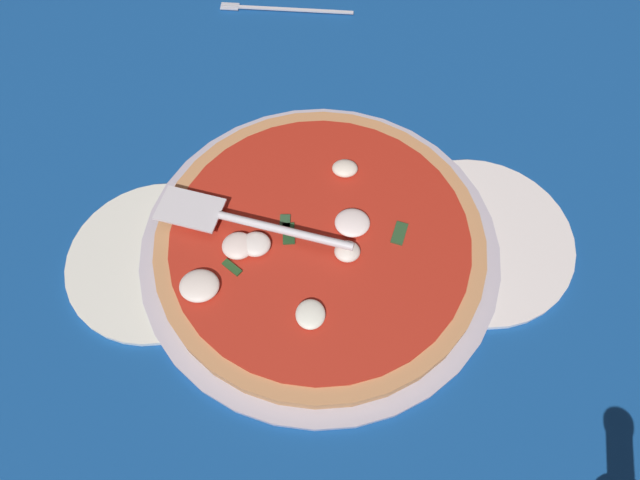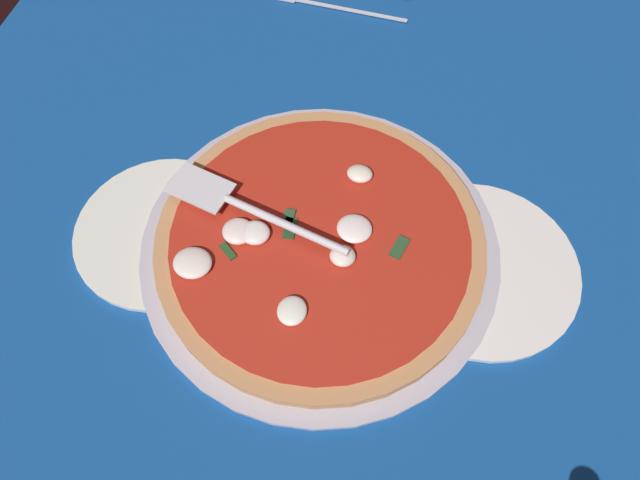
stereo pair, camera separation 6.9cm
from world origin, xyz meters
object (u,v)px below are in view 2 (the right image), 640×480
Objects in this scene: dinner_plate_left at (163,231)px; pizza at (318,240)px; dinner_plate_right at (479,269)px; place_setting_far at (356,0)px; pizza_server at (249,209)px.

dinner_plate_left is 0.55× the size of pizza.
dinner_plate_right is (39.96, 3.81, 0.00)cm from dinner_plate_left.
place_setting_far is (15.24, 49.71, -0.15)cm from dinner_plate_left.
dinner_plate_left is 0.91× the size of pizza_server.
pizza_server is 46.94cm from place_setting_far.
dinner_plate_left is 20.09cm from pizza.
pizza_server is (11.12, 3.16, 4.30)cm from dinner_plate_left.
dinner_plate_right is 20.19cm from pizza.
pizza_server is at bearing 174.57° from pizza.
dinner_plate_right is 52.14cm from place_setting_far.
place_setting_far is (4.11, 46.55, -4.46)cm from pizza_server.
pizza_server is at bearing 15.85° from dinner_plate_left.
dinner_plate_left is at bearing 29.81° from pizza_server.
pizza_server reaches higher than dinner_plate_left.
dinner_plate_left is 12.34cm from pizza_server.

